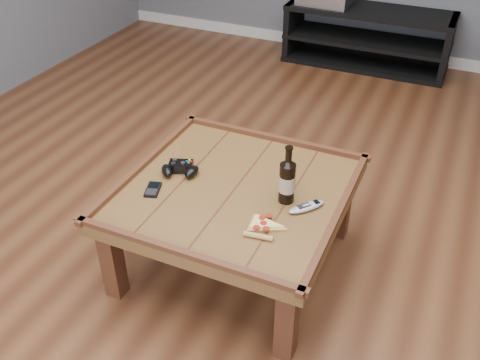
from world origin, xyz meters
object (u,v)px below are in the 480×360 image
at_px(media_console, 367,38).
at_px(smartphone, 153,189).
at_px(remote_control, 307,207).
at_px(coffee_table, 235,199).
at_px(pizza_slice, 263,226).
at_px(game_controller, 180,169).
at_px(beer_bottle, 287,180).

distance_m(media_console, smartphone, 2.94).
relative_size(smartphone, remote_control, 0.72).
xyz_separation_m(coffee_table, remote_control, (0.35, -0.01, 0.07)).
distance_m(pizza_slice, remote_control, 0.23).
xyz_separation_m(media_console, game_controller, (-0.29, -2.74, 0.23)).
relative_size(game_controller, smartphone, 1.55).
bearing_deg(pizza_slice, coffee_table, 130.06).
bearing_deg(pizza_slice, game_controller, 150.19).
height_order(media_console, smartphone, media_console).
bearing_deg(pizza_slice, beer_bottle, 76.43).
bearing_deg(pizza_slice, remote_control, 49.48).
bearing_deg(remote_control, coffee_table, -141.89).
bearing_deg(media_console, game_controller, -96.04).
bearing_deg(media_console, smartphone, -96.55).
xyz_separation_m(smartphone, remote_control, (0.68, 0.16, 0.01)).
xyz_separation_m(media_console, remote_control, (0.35, -2.76, 0.22)).
distance_m(media_console, pizza_slice, 2.97).
xyz_separation_m(beer_bottle, pizza_slice, (-0.02, -0.22, -0.10)).
bearing_deg(coffee_table, pizza_slice, -42.71).
bearing_deg(game_controller, pizza_slice, -41.82).
distance_m(game_controller, smartphone, 0.18).
relative_size(pizza_slice, smartphone, 1.91).
height_order(game_controller, remote_control, game_controller).
height_order(media_console, beer_bottle, beer_bottle).
distance_m(media_console, game_controller, 2.77).
xyz_separation_m(coffee_table, pizza_slice, (0.22, -0.20, 0.07)).
distance_m(coffee_table, smartphone, 0.38).
height_order(coffee_table, smartphone, coffee_table).
xyz_separation_m(media_console, smartphone, (-0.33, -2.92, 0.21)).
bearing_deg(remote_control, smartphone, -127.42).
relative_size(coffee_table, beer_bottle, 3.71).
xyz_separation_m(game_controller, smartphone, (-0.04, -0.17, -0.02)).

